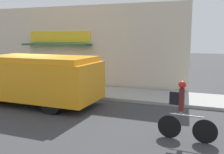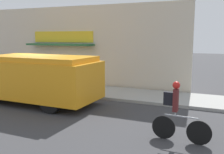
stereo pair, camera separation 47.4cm
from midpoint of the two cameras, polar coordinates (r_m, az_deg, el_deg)
name	(u,v)px [view 2 (the right image)]	position (r m, az deg, el deg)	size (l,w,h in m)	color
ground_plane	(39,93)	(13.59, -14.63, -3.39)	(70.00, 70.00, 0.00)	#38383A
sidewalk	(54,87)	(14.55, -11.62, -2.23)	(28.00, 2.48, 0.13)	#999993
storefront	(67,46)	(15.49, -8.84, 6.68)	(14.04, 0.93, 4.49)	beige
school_bus	(33,78)	(11.51, -15.76, -0.26)	(6.51, 2.78, 2.02)	orange
cyclist	(177,113)	(7.37, 15.78, -7.51)	(1.60, 0.21, 1.64)	black
trash_bin	(44,77)	(15.08, -13.69, 0.03)	(0.50, 0.50, 0.88)	#38383D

